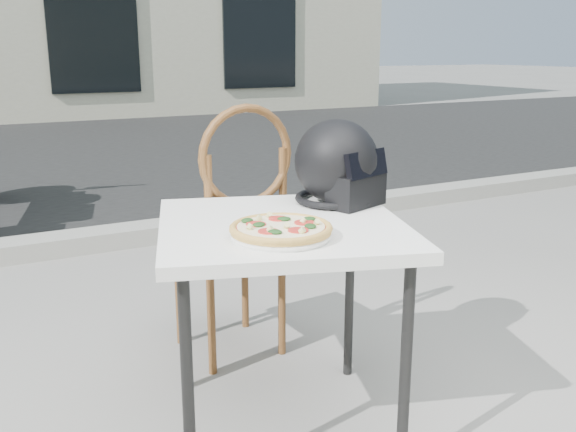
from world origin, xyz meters
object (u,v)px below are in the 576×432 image
plate (281,235)px  helmet (338,166)px  pizza (281,228)px  cafe_chair_main (236,220)px  cafe_table_main (282,242)px

plate → helmet: size_ratio=0.92×
pizza → cafe_chair_main: bearing=77.1°
helmet → pizza: bearing=-161.1°
cafe_table_main → cafe_chair_main: (0.08, 0.56, -0.07)m
helmet → cafe_chair_main: cafe_chair_main is taller
plate → helmet: helmet is taller
cafe_table_main → plate: 0.20m
helmet → cafe_table_main: bearing=-173.7°
plate → pizza: pizza is taller
pizza → cafe_table_main: bearing=61.9°
helmet → cafe_chair_main: (-0.22, 0.42, -0.27)m
cafe_table_main → helmet: size_ratio=2.55×
cafe_table_main → plate: plate is taller
pizza → helmet: size_ratio=0.98×
helmet → plate: bearing=-161.0°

